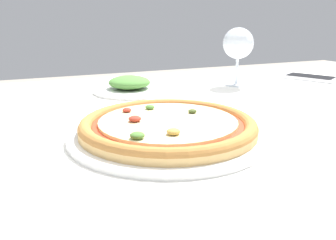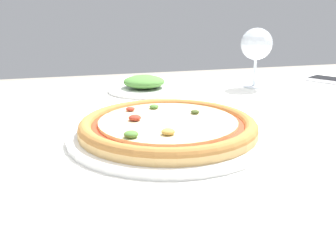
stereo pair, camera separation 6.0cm
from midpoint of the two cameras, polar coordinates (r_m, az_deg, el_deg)
dining_table at (r=0.77m, az=12.41°, el=-5.15°), size 1.43×1.10×0.76m
pizza_plate at (r=0.61m, az=-2.86°, el=-1.23°), size 0.32×0.32×0.04m
wine_glass_far_left at (r=1.02m, az=8.97°, el=11.28°), size 0.08×0.08×0.15m
cell_phone at (r=1.18m, az=19.54°, el=6.08°), size 0.13×0.16×0.01m
side_plate at (r=0.95m, az=-7.71°, el=5.11°), size 0.18×0.18×0.04m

